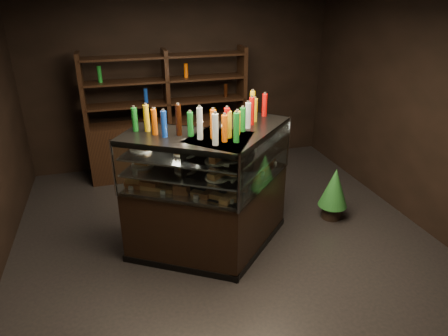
{
  "coord_description": "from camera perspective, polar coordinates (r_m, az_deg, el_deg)",
  "views": [
    {
      "loc": [
        -1.14,
        -4.03,
        2.82
      ],
      "look_at": [
        -0.1,
        -0.38,
        1.1
      ],
      "focal_mm": 32.0,
      "sensor_mm": 36.0,
      "label": 1
    }
  ],
  "objects": [
    {
      "name": "back_shelving",
      "position": [
        6.52,
        -7.83,
        4.22
      ],
      "size": [
        2.51,
        0.43,
        2.0
      ],
      "rotation": [
        0.0,
        0.0,
        0.01
      ],
      "color": "black",
      "rests_on": "ground"
    },
    {
      "name": "food_display",
      "position": [
        4.29,
        -1.52,
        0.3
      ],
      "size": [
        1.7,
        0.98,
        0.45
      ],
      "color": "#BE7444",
      "rests_on": "display_case"
    },
    {
      "name": "ground",
      "position": [
        5.05,
        -0.05,
        -9.61
      ],
      "size": [
        5.0,
        5.0,
        0.0
      ],
      "primitive_type": "plane",
      "color": "black",
      "rests_on": "ground"
    },
    {
      "name": "display_case",
      "position": [
        4.56,
        -1.48,
        -6.38
      ],
      "size": [
        2.07,
        1.42,
        1.46
      ],
      "rotation": [
        0.0,
        0.0,
        0.12
      ],
      "color": "black",
      "rests_on": "ground"
    },
    {
      "name": "potted_conifer",
      "position": [
        5.38,
        15.51,
        -2.6
      ],
      "size": [
        0.38,
        0.38,
        0.81
      ],
      "rotation": [
        0.0,
        0.0,
        -0.15
      ],
      "color": "black",
      "rests_on": "ground"
    },
    {
      "name": "room_shell",
      "position": [
        4.28,
        -0.06,
        12.49
      ],
      "size": [
        5.02,
        5.02,
        3.01
      ],
      "color": "black",
      "rests_on": "ground"
    },
    {
      "name": "bottles_top",
      "position": [
        4.11,
        -1.65,
        7.01
      ],
      "size": [
        1.52,
        0.84,
        0.3
      ],
      "color": "#D8590A",
      "rests_on": "display_case"
    }
  ]
}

